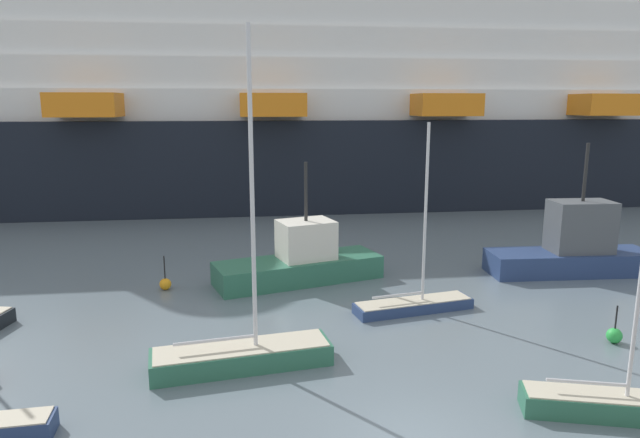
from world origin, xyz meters
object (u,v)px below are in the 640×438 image
Objects in this scene: sailboat_2 at (242,352)px; channel_buoy_1 at (165,284)px; fishing_boat_0 at (301,261)px; sailboat_3 at (612,402)px; fishing_boat_1 at (574,248)px; sailboat_1 at (414,302)px; cruise_ship at (265,106)px; channel_buoy_2 at (614,335)px.

channel_buoy_1 is at bearing 104.64° from sailboat_2.
sailboat_3 is at bearing -77.66° from fishing_boat_0.
fishing_boat_0 is at bearing -179.62° from fishing_boat_1.
sailboat_1 is 0.06× the size of cruise_ship.
sailboat_3 is at bearing -31.77° from sailboat_2.
channel_buoy_1 is at bearing 168.54° from fishing_boat_0.
cruise_ship is (4.19, 34.09, 7.71)m from sailboat_2.
cruise_ship reaches higher than channel_buoy_1.
sailboat_2 is 6.70× the size of channel_buoy_1.
cruise_ship is at bearing 77.95° from sailboat_2.
sailboat_3 reaches higher than channel_buoy_2.
channel_buoy_2 is (16.38, -9.20, -0.00)m from channel_buoy_1.
sailboat_1 is 8.24m from sailboat_2.
sailboat_3 is 18.70m from channel_buoy_1.
sailboat_2 reaches higher than fishing_boat_1.
channel_buoy_1 is 1.14× the size of channel_buoy_2.
sailboat_2 is 0.08× the size of cruise_ship.
channel_buoy_2 is 0.01× the size of cruise_ship.
sailboat_3 reaches higher than channel_buoy_1.
cruise_ship is at bearing 74.13° from channel_buoy_1.
cruise_ship is (-5.66, 39.04, 7.81)m from sailboat_3.
fishing_boat_1 is (17.12, 7.38, 0.77)m from sailboat_2.
fishing_boat_0 is 6.44m from channel_buoy_1.
sailboat_3 is at bearing -78.28° from cruise_ship.
channel_buoy_1 is (-3.07, 8.57, -0.23)m from sailboat_2.
channel_buoy_1 is at bearing -102.39° from cruise_ship.
sailboat_2 is 1.28× the size of fishing_boat_1.
channel_buoy_2 is at bearing -29.33° from channel_buoy_1.
sailboat_3 is 5.55m from channel_buoy_2.
sailboat_1 is 4.81× the size of channel_buoy_1.
fishing_boat_1 is 20.24m from channel_buoy_1.
channel_buoy_2 is (-3.80, -8.02, -1.01)m from fishing_boat_1.
sailboat_2 is 1.28× the size of fishing_boat_0.
fishing_boat_0 is at bearing 121.42° from sailboat_1.
fishing_boat_1 is at bearing -3.37° from channel_buoy_1.
fishing_boat_0 is 0.06× the size of cruise_ship.
cruise_ship is (0.86, 25.34, 7.25)m from fishing_boat_0.
fishing_boat_1 is 5.21× the size of channel_buoy_1.
sailboat_1 reaches higher than fishing_boat_0.
fishing_boat_0 reaches higher than channel_buoy_1.
channel_buoy_1 is at bearing 147.93° from sailboat_1.
sailboat_3 is (2.53, -8.75, 0.05)m from sailboat_1.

